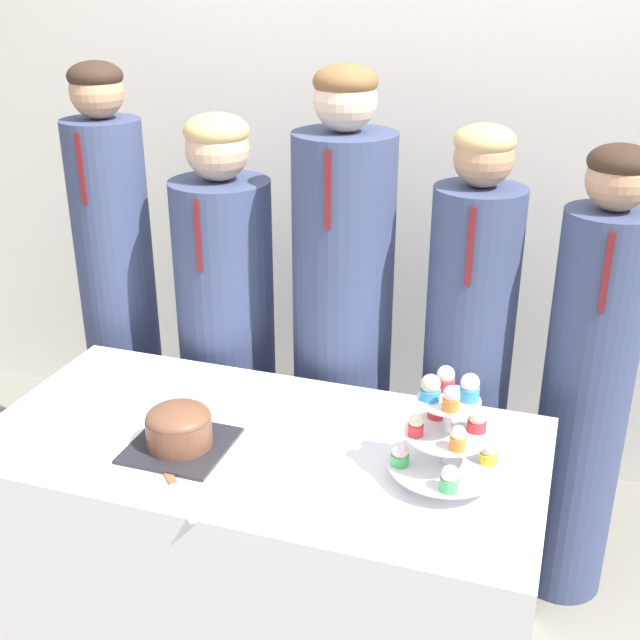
% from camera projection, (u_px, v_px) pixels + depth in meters
% --- Properties ---
extents(wall_back, '(9.00, 0.06, 2.70)m').
position_uv_depth(wall_back, '(385.00, 113.00, 2.90)').
color(wall_back, silver).
rests_on(wall_back, ground_plane).
extents(table, '(1.46, 0.71, 0.71)m').
position_uv_depth(table, '(264.00, 548.00, 2.22)').
color(table, white).
rests_on(table, ground_plane).
extents(round_cake, '(0.25, 0.25, 0.12)m').
position_uv_depth(round_cake, '(179.00, 428.00, 2.03)').
color(round_cake, '#232328').
rests_on(round_cake, table).
extents(cake_knife, '(0.17, 0.18, 0.01)m').
position_uv_depth(cake_knife, '(174.00, 486.00, 1.89)').
color(cake_knife, silver).
rests_on(cake_knife, table).
extents(cupcake_stand, '(0.27, 0.27, 0.29)m').
position_uv_depth(cupcake_stand, '(447.00, 429.00, 1.87)').
color(cupcake_stand, silver).
rests_on(cupcake_stand, table).
extents(student_0, '(0.25, 0.26, 1.57)m').
position_uv_depth(student_0, '(120.00, 306.00, 2.77)').
color(student_0, '#384266').
rests_on(student_0, ground_plane).
extents(student_1, '(0.32, 0.32, 1.44)m').
position_uv_depth(student_1, '(227.00, 343.00, 2.68)').
color(student_1, '#384266').
rests_on(student_1, ground_plane).
extents(student_2, '(0.31, 0.32, 1.59)m').
position_uv_depth(student_2, '(342.00, 339.00, 2.54)').
color(student_2, '#384266').
rests_on(student_2, ground_plane).
extents(student_3, '(0.26, 0.27, 1.45)m').
position_uv_depth(student_3, '(466.00, 374.00, 2.45)').
color(student_3, '#384266').
rests_on(student_3, ground_plane).
extents(student_4, '(0.26, 0.26, 1.42)m').
position_uv_depth(student_4, '(586.00, 395.00, 2.35)').
color(student_4, '#384266').
rests_on(student_4, ground_plane).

